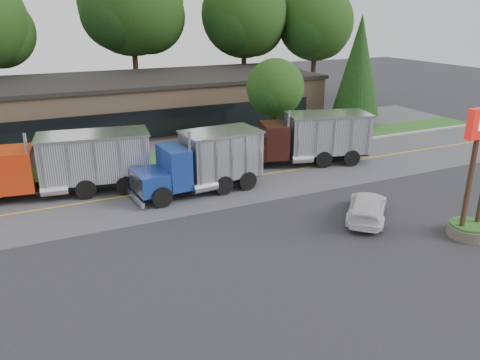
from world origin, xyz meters
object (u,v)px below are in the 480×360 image
(dump_truck_red, at_px, (69,163))
(dump_truck_maroon, at_px, (309,137))
(rally_car, at_px, (367,207))
(dump_truck_blue, at_px, (205,160))
(bilo_sign, at_px, (475,195))

(dump_truck_red, relative_size, dump_truck_maroon, 1.10)
(dump_truck_red, xyz_separation_m, rally_car, (12.83, -9.80, -1.18))
(dump_truck_maroon, height_order, rally_car, dump_truck_maroon)
(dump_truck_blue, xyz_separation_m, dump_truck_maroon, (8.12, 1.87, 0.01))
(bilo_sign, xyz_separation_m, dump_truck_blue, (-8.81, 10.54, -0.22))
(bilo_sign, distance_m, rally_car, 4.80)
(bilo_sign, relative_size, dump_truck_red, 0.57)
(bilo_sign, distance_m, dump_truck_blue, 13.74)
(dump_truck_maroon, xyz_separation_m, rally_car, (-2.31, -8.93, -1.18))
(dump_truck_red, bearing_deg, rally_car, 150.42)
(dump_truck_blue, relative_size, dump_truck_maroon, 0.78)
(dump_truck_red, relative_size, dump_truck_blue, 1.40)
(dump_truck_red, xyz_separation_m, dump_truck_blue, (7.02, -2.74, -0.01))
(bilo_sign, distance_m, dump_truck_red, 20.67)
(dump_truck_maroon, relative_size, rally_car, 2.19)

